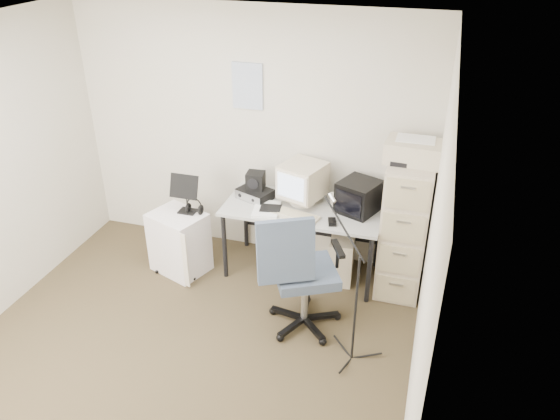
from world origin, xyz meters
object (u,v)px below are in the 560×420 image
(filing_cabinet, at_px, (404,228))
(side_cart, at_px, (179,242))
(office_chair, at_px, (305,271))
(desk, at_px, (302,240))

(filing_cabinet, bearing_deg, side_cart, -170.93)
(office_chair, relative_size, side_cart, 1.80)
(desk, relative_size, side_cart, 2.39)
(filing_cabinet, relative_size, side_cart, 2.07)
(side_cart, bearing_deg, filing_cabinet, 29.51)
(desk, distance_m, side_cart, 1.22)
(office_chair, height_order, side_cart, office_chair)
(filing_cabinet, xyz_separation_m, desk, (-0.95, -0.03, -0.29))
(desk, xyz_separation_m, side_cart, (-1.18, -0.31, -0.05))
(filing_cabinet, bearing_deg, desk, -178.19)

